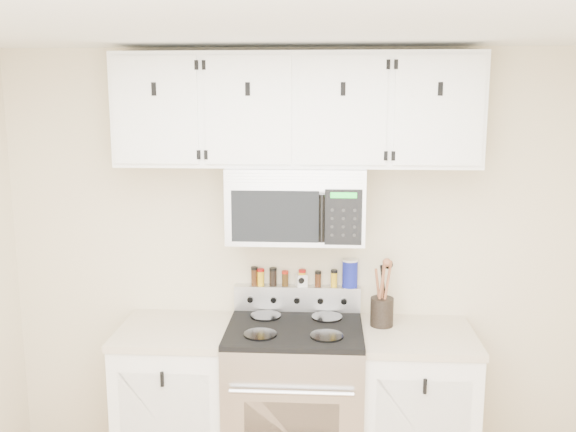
% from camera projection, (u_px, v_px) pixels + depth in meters
% --- Properties ---
extents(back_wall, '(3.50, 0.01, 2.50)m').
position_uv_depth(back_wall, '(298.00, 260.00, 3.87)').
color(back_wall, beige).
rests_on(back_wall, floor).
extents(ceiling, '(3.50, 3.50, 0.01)m').
position_uv_depth(ceiling, '(271.00, 5.00, 1.92)').
color(ceiling, white).
rests_on(ceiling, back_wall).
extents(range, '(0.76, 0.65, 1.10)m').
position_uv_depth(range, '(295.00, 402.00, 3.69)').
color(range, '#B7B7BA').
rests_on(range, floor).
extents(base_cabinet_left, '(0.64, 0.62, 0.92)m').
position_uv_depth(base_cabinet_left, '(178.00, 401.00, 3.76)').
color(base_cabinet_left, white).
rests_on(base_cabinet_left, floor).
extents(base_cabinet_right, '(0.64, 0.62, 0.92)m').
position_uv_depth(base_cabinet_right, '(415.00, 408.00, 3.68)').
color(base_cabinet_right, white).
rests_on(base_cabinet_right, floor).
extents(microwave, '(0.76, 0.44, 0.42)m').
position_uv_depth(microwave, '(296.00, 203.00, 3.61)').
color(microwave, '#9E9EA3').
rests_on(microwave, back_wall).
extents(upper_cabinets, '(2.00, 0.35, 0.62)m').
position_uv_depth(upper_cabinets, '(297.00, 110.00, 3.54)').
color(upper_cabinets, white).
rests_on(upper_cabinets, back_wall).
extents(utensil_crock, '(0.13, 0.13, 0.39)m').
position_uv_depth(utensil_crock, '(382.00, 309.00, 3.69)').
color(utensil_crock, black).
rests_on(utensil_crock, base_cabinet_right).
extents(kitchen_timer, '(0.08, 0.07, 0.07)m').
position_uv_depth(kitchen_timer, '(301.00, 280.00, 3.85)').
color(kitchen_timer, white).
rests_on(kitchen_timer, range).
extents(salt_canister, '(0.09, 0.09, 0.17)m').
position_uv_depth(salt_canister, '(350.00, 273.00, 3.82)').
color(salt_canister, '#151E95').
rests_on(salt_canister, range).
extents(spice_jar_0, '(0.04, 0.04, 0.11)m').
position_uv_depth(spice_jar_0, '(254.00, 276.00, 3.86)').
color(spice_jar_0, '#3F220F').
rests_on(spice_jar_0, range).
extents(spice_jar_1, '(0.04, 0.04, 0.10)m').
position_uv_depth(spice_jar_1, '(261.00, 277.00, 3.86)').
color(spice_jar_1, gold).
rests_on(spice_jar_1, range).
extents(spice_jar_2, '(0.04, 0.04, 0.11)m').
position_uv_depth(spice_jar_2, '(273.00, 277.00, 3.86)').
color(spice_jar_2, black).
rests_on(spice_jar_2, range).
extents(spice_jar_3, '(0.04, 0.04, 0.09)m').
position_uv_depth(spice_jar_3, '(285.00, 278.00, 3.85)').
color(spice_jar_3, '#3F290F').
rests_on(spice_jar_3, range).
extents(spice_jar_4, '(0.04, 0.04, 0.10)m').
position_uv_depth(spice_jar_4, '(302.00, 278.00, 3.85)').
color(spice_jar_4, gold).
rests_on(spice_jar_4, range).
extents(spice_jar_5, '(0.04, 0.04, 0.09)m').
position_uv_depth(spice_jar_5, '(318.00, 279.00, 3.84)').
color(spice_jar_5, '#442210').
rests_on(spice_jar_5, range).
extents(spice_jar_6, '(0.04, 0.04, 0.10)m').
position_uv_depth(spice_jar_6, '(334.00, 278.00, 3.84)').
color(spice_jar_6, gold).
rests_on(spice_jar_6, range).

